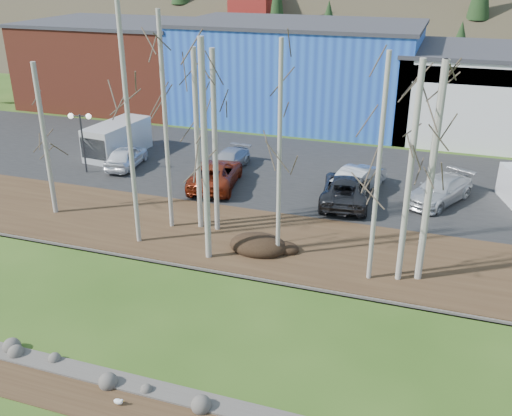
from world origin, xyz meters
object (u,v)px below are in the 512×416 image
(car_4, at_px, (359,178))
(van_grey, at_px, (115,140))
(car_2, at_px, (229,160))
(car_1, at_px, (216,174))
(car_0, at_px, (126,156))
(car_6, at_px, (440,190))
(car_5, at_px, (346,189))
(seagull, at_px, (119,401))
(car_3, at_px, (345,188))
(street_lamp, at_px, (81,126))

(car_4, relative_size, van_grey, 0.85)
(van_grey, bearing_deg, car_2, 4.55)
(car_1, bearing_deg, van_grey, -29.71)
(car_4, bearing_deg, car_2, 11.46)
(car_0, xyz_separation_m, car_6, (20.43, 0.49, 0.00))
(car_4, xyz_separation_m, van_grey, (-17.64, 1.10, 0.39))
(car_2, bearing_deg, van_grey, -177.88)
(car_0, xyz_separation_m, car_1, (7.12, -1.36, 0.05))
(car_4, relative_size, car_5, 0.81)
(seagull, relative_size, car_1, 0.07)
(car_5, bearing_deg, car_1, -5.49)
(car_1, xyz_separation_m, car_5, (8.13, 0.11, 0.01))
(car_2, relative_size, car_3, 1.16)
(car_1, relative_size, car_6, 1.11)
(car_0, height_order, car_2, car_0)
(car_0, bearing_deg, car_5, 167.50)
(car_0, xyz_separation_m, van_grey, (-1.97, 1.94, 0.43))
(car_1, height_order, car_3, car_1)
(car_1, xyz_separation_m, car_2, (-0.35, 3.08, -0.16))
(car_1, bearing_deg, car_6, 178.16)
(car_1, bearing_deg, car_2, -93.34)
(seagull, xyz_separation_m, car_5, (3.86, 18.67, 0.79))
(car_2, height_order, car_3, car_3)
(street_lamp, distance_m, car_2, 9.78)
(car_5, height_order, van_grey, van_grey)
(street_lamp, bearing_deg, car_3, -9.86)
(car_1, distance_m, car_4, 8.83)
(car_4, bearing_deg, car_1, 31.57)
(car_6, bearing_deg, street_lamp, -146.83)
(car_2, bearing_deg, car_3, -12.71)
(street_lamp, distance_m, van_grey, 4.25)
(car_1, xyz_separation_m, van_grey, (-9.09, 3.30, 0.38))
(car_2, height_order, car_6, car_6)
(car_3, height_order, car_5, car_5)
(street_lamp, relative_size, van_grey, 0.72)
(car_6, xyz_separation_m, van_grey, (-22.40, 1.45, 0.42))
(street_lamp, height_order, car_1, street_lamp)
(street_lamp, bearing_deg, car_1, -10.69)
(car_6, bearing_deg, car_2, -157.90)
(street_lamp, height_order, car_3, street_lamp)
(seagull, xyz_separation_m, car_0, (-11.39, 19.92, 0.73))
(car_2, bearing_deg, seagull, -74.43)
(seagull, xyz_separation_m, street_lamp, (-13.38, 18.09, 3.13))
(street_lamp, xyz_separation_m, car_5, (17.24, 0.58, -2.34))
(street_lamp, distance_m, car_5, 17.41)
(car_0, relative_size, car_5, 0.75)
(car_2, xyz_separation_m, van_grey, (-8.75, 0.22, 0.53))
(street_lamp, height_order, car_2, street_lamp)
(seagull, bearing_deg, car_5, 79.66)
(car_4, bearing_deg, car_6, -167.03)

